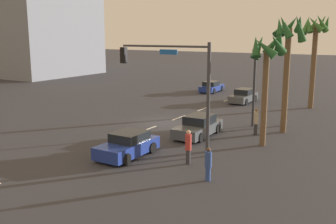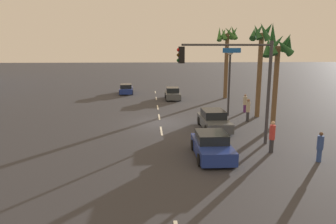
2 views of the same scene
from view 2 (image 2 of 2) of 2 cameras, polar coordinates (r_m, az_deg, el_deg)
The scene contains 19 objects.
ground_plane at distance 25.11m, azimuth -1.47°, elevation -2.00°, with size 220.00×220.00×0.00m, color #333338.
lane_stripe_0 at distance 42.81m, azimuth -2.35°, elevation 3.69°, with size 2.22×0.14×0.01m, color silver.
lane_stripe_1 at distance 37.39m, azimuth -2.17°, elevation 2.53°, with size 2.21×0.14×0.01m, color silver.
lane_stripe_2 at distance 31.69m, azimuth -1.91°, elevation 0.87°, with size 2.40×0.14×0.01m, color silver.
lane_stripe_3 at distance 27.26m, azimuth -1.64°, elevation -0.90°, with size 2.25×0.14×0.01m, color silver.
lane_stripe_4 at distance 22.67m, azimuth -1.24°, elevation -3.49°, with size 2.45×0.14×0.01m, color silver.
car_0 at distance 23.40m, azimuth 8.42°, elevation -1.53°, with size 4.52×1.97×1.40m.
car_1 at distance 17.38m, azimuth 8.08°, elevation -6.21°, with size 4.00×1.96×1.36m.
car_2 at distance 36.82m, azimuth 0.84°, elevation 3.37°, with size 4.10×1.83×1.37m.
car_3 at distance 41.68m, azimuth -7.70°, elevation 4.19°, with size 4.13×1.92×1.29m.
traffic_signal at distance 19.12m, azimuth 12.93°, elevation 6.67°, with size 0.70×5.82×6.37m.
streetlamp at distance 27.79m, azimuth 11.29°, elevation 7.81°, with size 0.56×0.56×5.93m.
pedestrian_0 at distance 29.97m, azimuth 14.00°, elevation 1.63°, with size 0.38×0.38×1.71m.
pedestrian_1 at distance 26.22m, azimuth 14.51°, elevation 0.47°, with size 0.36×0.36×1.89m.
pedestrian_2 at distance 18.80m, azimuth 18.61°, elevation -4.18°, with size 0.47×0.47×1.86m.
pedestrian_3 at distance 18.27m, azimuth 26.20°, elevation -5.68°, with size 0.46×0.46×1.63m.
palm_tree_0 at distance 24.12m, azimuth 19.61°, elevation 9.84°, with size 2.30×2.32×7.09m.
palm_tree_1 at distance 27.81m, azimuth 16.88°, elevation 11.56°, with size 2.11×2.46×8.13m.
palm_tree_2 at distance 37.83m, azimuth 10.84°, elevation 12.19°, with size 2.53×2.68×8.57m.
Camera 2 is at (24.39, -0.85, 5.92)m, focal length 33.11 mm.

